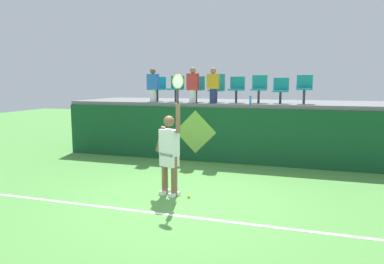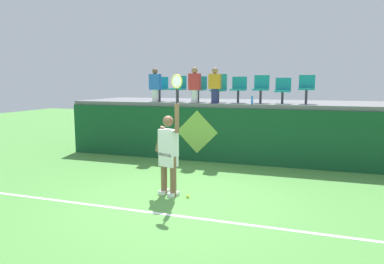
{
  "view_description": "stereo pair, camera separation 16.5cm",
  "coord_description": "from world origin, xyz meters",
  "px_view_note": "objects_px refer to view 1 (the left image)",
  "views": [
    {
      "loc": [
        2.27,
        -6.42,
        2.32
      ],
      "look_at": [
        -0.16,
        1.25,
        1.19
      ],
      "focal_mm": 33.33,
      "sensor_mm": 36.0,
      "label": 1
    },
    {
      "loc": [
        2.43,
        -6.36,
        2.32
      ],
      "look_at": [
        -0.16,
        1.25,
        1.19
      ],
      "focal_mm": 33.33,
      "sensor_mm": 36.0,
      "label": 2
    }
  ],
  "objects_px": {
    "tennis_player": "(169,151)",
    "stadium_chair_4": "(237,88)",
    "water_bottle": "(250,100)",
    "stadium_chair_6": "(281,89)",
    "spectator_1": "(193,84)",
    "stadium_chair_0": "(158,87)",
    "stadium_chair_1": "(176,87)",
    "stadium_chair_5": "(259,87)",
    "spectator_0": "(213,85)",
    "spectator_2": "(153,85)",
    "stadium_chair_2": "(197,88)",
    "stadium_chair_3": "(217,87)",
    "stadium_chair_7": "(304,87)",
    "tennis_ball": "(189,196)"
  },
  "relations": [
    {
      "from": "water_bottle",
      "to": "stadium_chair_6",
      "type": "distance_m",
      "value": 1.0
    },
    {
      "from": "stadium_chair_0",
      "to": "spectator_1",
      "type": "relative_size",
      "value": 0.74
    },
    {
      "from": "stadium_chair_1",
      "to": "spectator_0",
      "type": "distance_m",
      "value": 1.4
    },
    {
      "from": "stadium_chair_0",
      "to": "stadium_chair_2",
      "type": "distance_m",
      "value": 1.3
    },
    {
      "from": "stadium_chair_2",
      "to": "stadium_chair_4",
      "type": "height_order",
      "value": "stadium_chair_2"
    },
    {
      "from": "tennis_player",
      "to": "stadium_chair_4",
      "type": "relative_size",
      "value": 3.18
    },
    {
      "from": "tennis_player",
      "to": "stadium_chair_4",
      "type": "xyz_separation_m",
      "value": [
        0.62,
        3.98,
        1.23
      ]
    },
    {
      "from": "tennis_player",
      "to": "stadium_chair_3",
      "type": "height_order",
      "value": "stadium_chair_3"
    },
    {
      "from": "water_bottle",
      "to": "stadium_chair_4",
      "type": "height_order",
      "value": "stadium_chair_4"
    },
    {
      "from": "spectator_2",
      "to": "stadium_chair_2",
      "type": "bearing_deg",
      "value": 17.25
    },
    {
      "from": "stadium_chair_5",
      "to": "spectator_0",
      "type": "distance_m",
      "value": 1.36
    },
    {
      "from": "stadium_chair_6",
      "to": "spectator_2",
      "type": "distance_m",
      "value": 3.85
    },
    {
      "from": "stadium_chair_5",
      "to": "spectator_2",
      "type": "xyz_separation_m",
      "value": [
        -3.21,
        -0.4,
        0.07
      ]
    },
    {
      "from": "tennis_player",
      "to": "tennis_ball",
      "type": "distance_m",
      "value": 1.0
    },
    {
      "from": "stadium_chair_0",
      "to": "stadium_chair_1",
      "type": "distance_m",
      "value": 0.62
    },
    {
      "from": "stadium_chair_0",
      "to": "stadium_chair_4",
      "type": "xyz_separation_m",
      "value": [
        2.55,
        0.0,
        -0.0
      ]
    },
    {
      "from": "stadium_chair_6",
      "to": "tennis_player",
      "type": "bearing_deg",
      "value": -115.6
    },
    {
      "from": "stadium_chair_2",
      "to": "stadium_chair_7",
      "type": "height_order",
      "value": "stadium_chair_7"
    },
    {
      "from": "stadium_chair_6",
      "to": "water_bottle",
      "type": "bearing_deg",
      "value": -145.74
    },
    {
      "from": "tennis_player",
      "to": "stadium_chair_4",
      "type": "distance_m",
      "value": 4.21
    },
    {
      "from": "stadium_chair_2",
      "to": "spectator_1",
      "type": "xyz_separation_m",
      "value": [
        -0.0,
        -0.43,
        0.1
      ]
    },
    {
      "from": "stadium_chair_4",
      "to": "stadium_chair_6",
      "type": "height_order",
      "value": "stadium_chair_4"
    },
    {
      "from": "spectator_2",
      "to": "stadium_chair_0",
      "type": "bearing_deg",
      "value": 90.0
    },
    {
      "from": "tennis_ball",
      "to": "spectator_2",
      "type": "height_order",
      "value": "spectator_2"
    },
    {
      "from": "spectator_1",
      "to": "stadium_chair_7",
      "type": "bearing_deg",
      "value": 7.59
    },
    {
      "from": "tennis_player",
      "to": "stadium_chair_2",
      "type": "distance_m",
      "value": 4.21
    },
    {
      "from": "stadium_chair_5",
      "to": "spectator_1",
      "type": "relative_size",
      "value": 0.78
    },
    {
      "from": "stadium_chair_1",
      "to": "stadium_chair_4",
      "type": "xyz_separation_m",
      "value": [
        1.92,
        -0.0,
        -0.02
      ]
    },
    {
      "from": "stadium_chair_6",
      "to": "tennis_ball",
      "type": "bearing_deg",
      "value": -110.11
    },
    {
      "from": "stadium_chair_2",
      "to": "stadium_chair_4",
      "type": "relative_size",
      "value": 1.02
    },
    {
      "from": "stadium_chair_1",
      "to": "stadium_chair_7",
      "type": "bearing_deg",
      "value": -0.04
    },
    {
      "from": "spectator_0",
      "to": "stadium_chair_0",
      "type": "bearing_deg",
      "value": 166.42
    },
    {
      "from": "tennis_player",
      "to": "spectator_1",
      "type": "distance_m",
      "value": 3.85
    },
    {
      "from": "stadium_chair_4",
      "to": "tennis_ball",
      "type": "bearing_deg",
      "value": -92.73
    },
    {
      "from": "water_bottle",
      "to": "spectator_0",
      "type": "xyz_separation_m",
      "value": [
        -1.11,
        0.07,
        0.42
      ]
    },
    {
      "from": "stadium_chair_5",
      "to": "stadium_chair_2",
      "type": "bearing_deg",
      "value": -179.95
    },
    {
      "from": "stadium_chair_6",
      "to": "spectator_2",
      "type": "height_order",
      "value": "spectator_2"
    },
    {
      "from": "stadium_chair_4",
      "to": "spectator_1",
      "type": "relative_size",
      "value": 0.74
    },
    {
      "from": "water_bottle",
      "to": "stadium_chair_7",
      "type": "relative_size",
      "value": 0.28
    },
    {
      "from": "stadium_chair_2",
      "to": "spectator_0",
      "type": "bearing_deg",
      "value": -36.43
    },
    {
      "from": "tennis_ball",
      "to": "stadium_chair_5",
      "type": "distance_m",
      "value": 4.65
    },
    {
      "from": "tennis_player",
      "to": "spectator_2",
      "type": "xyz_separation_m",
      "value": [
        -1.92,
        3.58,
        1.31
      ]
    },
    {
      "from": "stadium_chair_1",
      "to": "stadium_chair_2",
      "type": "xyz_separation_m",
      "value": [
        0.68,
        -0.0,
        -0.01
      ]
    },
    {
      "from": "tennis_player",
      "to": "stadium_chair_1",
      "type": "distance_m",
      "value": 4.37
    },
    {
      "from": "stadium_chair_0",
      "to": "stadium_chair_6",
      "type": "height_order",
      "value": "stadium_chair_0"
    },
    {
      "from": "stadium_chair_5",
      "to": "spectator_0",
      "type": "relative_size",
      "value": 0.79
    },
    {
      "from": "stadium_chair_2",
      "to": "stadium_chair_0",
      "type": "bearing_deg",
      "value": -179.92
    },
    {
      "from": "stadium_chair_0",
      "to": "stadium_chair_5",
      "type": "xyz_separation_m",
      "value": [
        3.21,
        0.0,
        0.01
      ]
    },
    {
      "from": "tennis_ball",
      "to": "spectator_0",
      "type": "height_order",
      "value": "spectator_0"
    },
    {
      "from": "stadium_chair_7",
      "to": "spectator_2",
      "type": "height_order",
      "value": "spectator_2"
    }
  ]
}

